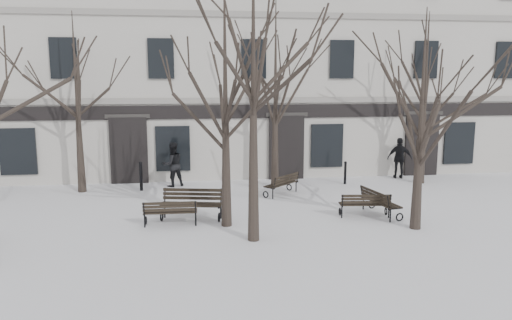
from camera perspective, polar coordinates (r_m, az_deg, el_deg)
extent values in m
plane|color=silver|center=(14.92, -3.96, -8.67)|extent=(100.00, 100.00, 0.00)
cube|color=#B6B0A8|center=(27.17, -5.96, 11.30)|extent=(40.00, 10.00, 11.00)
cube|color=gray|center=(22.16, -5.45, 6.79)|extent=(40.00, 0.12, 0.25)
cube|color=gray|center=(22.29, -5.61, 16.33)|extent=(40.00, 0.12, 0.25)
cube|color=black|center=(22.18, -5.43, 5.49)|extent=(40.00, 0.10, 0.60)
cube|color=black|center=(23.45, -25.55, 0.88)|extent=(1.50, 0.14, 2.00)
cube|color=black|center=(22.47, -14.32, 1.06)|extent=(1.60, 0.22, 2.90)
cube|color=#2D2B28|center=(22.26, -14.49, 4.86)|extent=(1.90, 0.08, 0.18)
cube|color=black|center=(22.33, -9.47, 1.30)|extent=(1.50, 0.14, 2.00)
cube|color=black|center=(22.75, 3.48, 1.44)|extent=(1.60, 0.22, 2.90)
cube|color=#2D2B28|center=(22.54, 3.54, 5.20)|extent=(1.90, 0.08, 0.18)
cube|color=black|center=(23.19, 8.09, 1.64)|extent=(1.50, 0.14, 2.00)
cube|color=black|center=(24.83, 18.37, 1.66)|extent=(1.60, 0.22, 2.90)
cube|color=#2D2B28|center=(24.65, 18.59, 5.10)|extent=(1.90, 0.08, 0.18)
cube|color=black|center=(25.73, 22.17, 1.81)|extent=(1.50, 0.14, 2.00)
cube|color=black|center=(22.69, -21.13, 10.81)|extent=(1.10, 0.14, 1.70)
cube|color=black|center=(22.13, -10.81, 11.32)|extent=(1.10, 0.14, 1.70)
cube|color=black|center=(22.29, -0.28, 11.47)|extent=(1.10, 0.14, 1.70)
cube|color=black|center=(23.15, 9.78, 11.27)|extent=(1.10, 0.14, 1.70)
cube|color=black|center=(24.64, 18.85, 10.79)|extent=(1.10, 0.14, 1.70)
cube|color=black|center=(26.65, 26.69, 10.16)|extent=(1.10, 0.14, 1.70)
cone|color=black|center=(15.52, -3.43, -1.62)|extent=(0.34, 0.34, 3.31)
cone|color=black|center=(14.07, -0.29, -2.18)|extent=(0.34, 0.34, 3.60)
cone|color=black|center=(16.03, 17.96, -2.68)|extent=(0.34, 0.34, 2.79)
cone|color=black|center=(21.32, -19.44, 0.50)|extent=(0.34, 0.34, 3.00)
cone|color=black|center=(21.07, 2.19, 1.35)|extent=(0.34, 0.34, 3.30)
cone|color=black|center=(22.96, 18.45, 1.27)|extent=(0.34, 0.34, 3.09)
torus|color=black|center=(16.26, -6.88, -6.69)|extent=(0.05, 0.27, 0.27)
cylinder|color=black|center=(15.92, -6.90, -6.76)|extent=(0.05, 0.05, 0.42)
cube|color=black|center=(16.02, -6.91, -5.87)|extent=(0.06, 0.51, 0.05)
torus|color=black|center=(16.36, -12.47, -6.75)|extent=(0.05, 0.27, 0.27)
cylinder|color=black|center=(16.02, -12.61, -6.82)|extent=(0.05, 0.05, 0.42)
cube|color=black|center=(16.13, -12.57, -5.93)|extent=(0.06, 0.51, 0.05)
cube|color=black|center=(16.25, -9.71, -5.65)|extent=(1.68, 0.13, 0.03)
cube|color=black|center=(16.12, -9.74, -5.78)|extent=(1.68, 0.13, 0.03)
cube|color=black|center=(16.00, -9.76, -5.90)|extent=(1.68, 0.13, 0.03)
cube|color=black|center=(15.87, -9.79, -6.02)|extent=(1.68, 0.13, 0.03)
cube|color=black|center=(15.80, -9.81, -5.64)|extent=(1.67, 0.08, 0.08)
cube|color=black|center=(15.75, -9.83, -5.27)|extent=(1.67, 0.08, 0.08)
cube|color=black|center=(15.71, -9.85, -4.89)|extent=(1.67, 0.08, 0.08)
cylinder|color=black|center=(15.74, -6.94, -5.45)|extent=(0.04, 0.13, 0.46)
cylinder|color=black|center=(15.85, -12.69, -5.52)|extent=(0.04, 0.13, 0.46)
torus|color=black|center=(17.58, 14.62, -5.69)|extent=(0.08, 0.27, 0.27)
cylinder|color=black|center=(17.25, 14.93, -5.73)|extent=(0.05, 0.05, 0.42)
cube|color=black|center=(17.36, 14.81, -4.92)|extent=(0.10, 0.51, 0.05)
torus|color=black|center=(17.22, 9.56, -5.83)|extent=(0.08, 0.27, 0.27)
cylinder|color=black|center=(16.89, 9.78, -5.87)|extent=(0.05, 0.05, 0.42)
cube|color=black|center=(16.99, 9.69, -5.05)|extent=(0.10, 0.51, 0.05)
cube|color=black|center=(17.34, 12.13, -4.76)|extent=(1.66, 0.27, 0.03)
cube|color=black|center=(17.22, 12.23, -4.87)|extent=(1.66, 0.27, 0.03)
cube|color=black|center=(17.10, 12.32, -4.98)|extent=(1.66, 0.27, 0.03)
cube|color=black|center=(16.98, 12.43, -5.09)|extent=(1.66, 0.27, 0.03)
cube|color=black|center=(16.91, 12.47, -4.72)|extent=(1.66, 0.22, 0.08)
cube|color=black|center=(16.87, 12.50, -4.37)|extent=(1.66, 0.22, 0.08)
cube|color=black|center=(16.82, 12.53, -4.02)|extent=(1.66, 0.22, 0.08)
cylinder|color=black|center=(17.09, 15.06, -4.52)|extent=(0.05, 0.14, 0.46)
cylinder|color=black|center=(16.72, 9.86, -4.64)|extent=(0.05, 0.14, 0.46)
torus|color=black|center=(16.62, -10.72, -6.34)|extent=(0.12, 0.33, 0.32)
cylinder|color=black|center=(16.97, -10.40, -5.67)|extent=(0.06, 0.06, 0.50)
cube|color=black|center=(16.72, -10.59, -5.03)|extent=(0.18, 0.61, 0.06)
torus|color=black|center=(16.26, -4.24, -6.56)|extent=(0.12, 0.33, 0.32)
cylinder|color=black|center=(16.62, -4.05, -5.87)|extent=(0.06, 0.06, 0.50)
cube|color=black|center=(16.36, -4.15, -5.21)|extent=(0.18, 0.61, 0.06)
cube|color=black|center=(16.28, -7.57, -5.27)|extent=(1.98, 0.50, 0.04)
cube|color=black|center=(16.42, -7.47, -5.13)|extent=(1.98, 0.50, 0.04)
cube|color=black|center=(16.57, -7.36, -4.99)|extent=(1.98, 0.50, 0.04)
cube|color=black|center=(16.72, -7.26, -4.86)|extent=(1.98, 0.50, 0.04)
cube|color=black|center=(16.72, -7.24, -4.34)|extent=(1.96, 0.44, 0.10)
cube|color=black|center=(16.72, -7.24, -3.88)|extent=(1.96, 0.44, 0.10)
cube|color=black|center=(16.71, -7.23, -3.42)|extent=(1.96, 0.44, 0.10)
cylinder|color=black|center=(16.94, -10.37, -4.06)|extent=(0.08, 0.16, 0.55)
cylinder|color=black|center=(16.58, -4.03, -4.21)|extent=(0.08, 0.16, 0.55)
torus|color=black|center=(20.64, 3.81, -3.13)|extent=(0.22, 0.23, 0.27)
cylinder|color=black|center=(20.44, 4.60, -3.04)|extent=(0.05, 0.05, 0.43)
cube|color=black|center=(20.48, 4.21, -2.39)|extent=(0.40, 0.41, 0.05)
torus|color=black|center=(19.37, 1.11, -3.96)|extent=(0.22, 0.23, 0.27)
cylinder|color=black|center=(19.15, 1.93, -3.87)|extent=(0.05, 0.05, 0.43)
cube|color=black|center=(19.20, 1.52, -3.18)|extent=(0.40, 0.41, 0.05)
cube|color=black|center=(19.95, 2.42, -2.64)|extent=(1.28, 1.24, 0.03)
cube|color=black|center=(19.87, 2.73, -2.69)|extent=(1.28, 1.24, 0.03)
cube|color=black|center=(19.80, 3.05, -2.74)|extent=(1.28, 1.24, 0.03)
cube|color=black|center=(19.73, 3.36, -2.79)|extent=(1.28, 1.24, 0.03)
cube|color=black|center=(19.68, 3.46, -2.46)|extent=(1.25, 1.21, 0.09)
cube|color=black|center=(19.64, 3.51, -2.14)|extent=(1.25, 1.21, 0.09)
cube|color=black|center=(19.61, 3.56, -1.82)|extent=(1.25, 1.21, 0.09)
cylinder|color=black|center=(20.31, 4.80, -1.96)|extent=(0.12, 0.12, 0.47)
cylinder|color=black|center=(19.02, 2.12, -2.73)|extent=(0.12, 0.12, 0.47)
torus|color=black|center=(16.96, 16.09, -6.29)|extent=(0.29, 0.10, 0.29)
cylinder|color=black|center=(16.75, 15.09, -6.16)|extent=(0.05, 0.05, 0.44)
cube|color=black|center=(16.79, 15.63, -5.36)|extent=(0.54, 0.15, 0.05)
torus|color=black|center=(18.31, 13.12, -4.99)|extent=(0.29, 0.10, 0.29)
cylinder|color=black|center=(18.11, 12.17, -4.85)|extent=(0.05, 0.05, 0.44)
cube|color=black|center=(18.15, 12.67, -4.11)|extent=(0.54, 0.15, 0.05)
cube|color=black|center=(17.57, 14.70, -4.58)|extent=(0.42, 1.76, 0.03)
cube|color=black|center=(17.50, 14.32, -4.63)|extent=(0.42, 1.76, 0.03)
cube|color=black|center=(17.42, 13.93, -4.67)|extent=(0.42, 1.76, 0.03)
cube|color=black|center=(17.35, 13.55, -4.71)|extent=(0.42, 1.76, 0.03)
cube|color=black|center=(17.30, 13.45, -4.31)|extent=(0.36, 1.75, 0.09)
cube|color=black|center=(17.26, 13.41, -3.94)|extent=(0.36, 1.75, 0.09)
cube|color=black|center=(17.22, 13.36, -3.56)|extent=(0.36, 1.75, 0.09)
cylinder|color=black|center=(16.60, 14.93, -4.79)|extent=(0.15, 0.07, 0.49)
cylinder|color=black|center=(17.98, 12.00, -3.58)|extent=(0.15, 0.07, 0.49)
cylinder|color=black|center=(21.02, -13.00, -1.94)|extent=(0.13, 0.13, 1.11)
sphere|color=black|center=(20.91, -13.06, -0.38)|extent=(0.16, 0.16, 0.16)
cylinder|color=black|center=(22.08, 10.16, -1.54)|extent=(0.11, 0.11, 0.92)
sphere|color=black|center=(22.00, 10.19, -0.31)|extent=(0.13, 0.13, 0.13)
imported|color=black|center=(21.68, -9.44, -2.97)|extent=(1.12, 1.01, 1.90)
imported|color=black|center=(24.00, 15.98, -2.00)|extent=(1.18, 0.70, 1.88)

